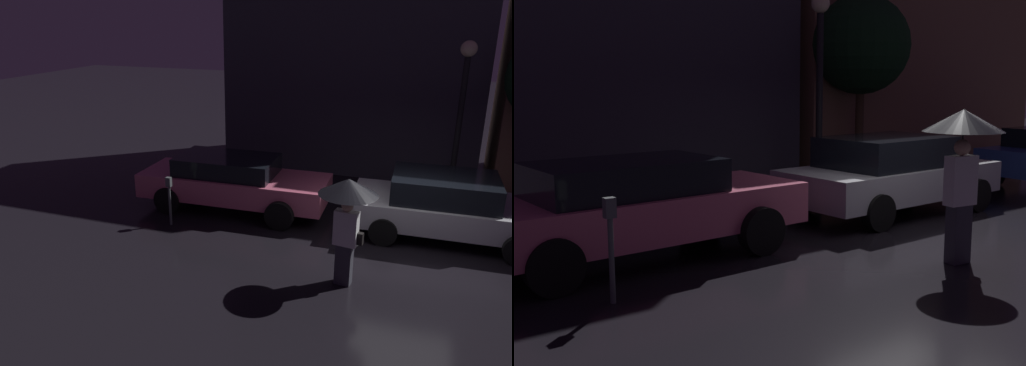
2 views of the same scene
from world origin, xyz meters
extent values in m
plane|color=black|center=(0.00, 0.00, 0.00)|extent=(60.00, 60.00, 0.00)
cube|color=#8C664C|center=(6.49, 6.50, 3.73)|extent=(8.92, 3.00, 7.46)
cube|color=#DB6684|center=(-4.22, 1.39, 0.63)|extent=(4.72, 1.82, 0.58)
cube|color=black|center=(-4.40, 1.39, 1.14)|extent=(2.47, 1.54, 0.44)
cylinder|color=black|center=(-2.77, 2.23, 0.34)|extent=(0.68, 0.22, 0.68)
cylinder|color=black|center=(-2.77, 0.56, 0.34)|extent=(0.68, 0.22, 0.68)
cylinder|color=black|center=(-5.66, 0.56, 0.34)|extent=(0.68, 0.22, 0.68)
cube|color=#B7B7BF|center=(0.86, 1.48, 0.58)|extent=(4.27, 1.96, 0.56)
cube|color=black|center=(0.69, 1.48, 1.13)|extent=(2.24, 1.68, 0.54)
cylinder|color=black|center=(2.17, 2.41, 0.30)|extent=(0.61, 0.22, 0.61)
cylinder|color=black|center=(2.17, 0.56, 0.30)|extent=(0.61, 0.22, 0.61)
cylinder|color=black|center=(-0.45, 2.41, 0.30)|extent=(0.61, 0.22, 0.61)
cylinder|color=black|center=(-0.45, 0.56, 0.30)|extent=(0.61, 0.22, 0.61)
cylinder|color=black|center=(5.10, 2.13, 0.34)|extent=(0.68, 0.22, 0.68)
cube|color=#383842|center=(-0.94, -1.34, 0.39)|extent=(0.32, 0.23, 0.78)
cube|color=white|center=(-0.94, -1.34, 1.11)|extent=(0.45, 0.25, 0.65)
sphere|color=tan|center=(-0.94, -1.34, 1.54)|extent=(0.21, 0.21, 0.21)
cylinder|color=black|center=(-0.94, -1.34, 1.36)|extent=(0.02, 0.02, 0.77)
cone|color=black|center=(-0.94, -1.34, 1.89)|extent=(1.05, 1.05, 0.29)
cube|color=black|center=(-0.71, -1.34, 0.95)|extent=(0.17, 0.12, 0.22)
cylinder|color=#4C5154|center=(-5.24, -0.05, 0.48)|extent=(0.06, 0.06, 0.95)
cube|color=#4C5154|center=(-5.24, -0.05, 1.06)|extent=(0.12, 0.10, 0.22)
cylinder|color=black|center=(0.90, 3.53, 1.87)|extent=(0.14, 0.14, 3.74)
sphere|color=#F9EAB7|center=(0.90, 3.53, 3.93)|extent=(0.38, 0.38, 0.38)
cylinder|color=#473323|center=(3.00, 4.46, 1.12)|extent=(0.20, 0.20, 2.25)
sphere|color=#143319|center=(3.00, 4.46, 3.23)|extent=(2.31, 2.31, 2.31)
camera|label=1|loc=(0.33, -9.51, 4.76)|focal=35.00mm
camera|label=2|loc=(-7.93, -6.42, 2.40)|focal=45.00mm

